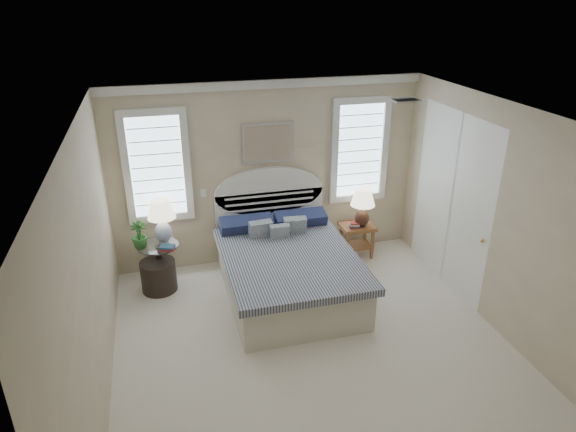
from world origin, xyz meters
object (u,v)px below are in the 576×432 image
Objects in this scene: bed at (286,266)px; side_table_left at (160,261)px; floor_pot at (159,276)px; lamp_right at (363,204)px; lamp_left at (162,216)px; nightstand_right at (357,233)px.

bed reaches higher than side_table_left.
lamp_right is at bearing 3.19° from floor_pot.
side_table_left is 1.32× the size of floor_pot.
floor_pot is 0.81× the size of lamp_right.
lamp_left reaches higher than lamp_right.
side_table_left is 0.63m from lamp_left.
side_table_left is at bearing -178.06° from nightstand_right.
floor_pot is at bearing 164.29° from bed.
floor_pot is (-0.03, -0.12, -0.17)m from side_table_left.
lamp_left is (-2.86, -0.01, 0.62)m from nightstand_right.
lamp_left is at bearing 43.49° from side_table_left.
side_table_left is at bearing -179.04° from lamp_right.
nightstand_right is at bearing 0.24° from lamp_left.
floor_pot is at bearing -105.33° from side_table_left.
side_table_left is 2.95m from nightstand_right.
nightstand_right is 0.51m from lamp_right.
lamp_left is (-1.56, 0.68, 0.62)m from bed.
bed reaches higher than lamp_right.
bed is 3.84× the size of lamp_right.
floor_pot is 3.10m from lamp_right.
lamp_left is at bearing -179.76° from nightstand_right.
lamp_right is (2.99, 0.05, 0.50)m from side_table_left.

